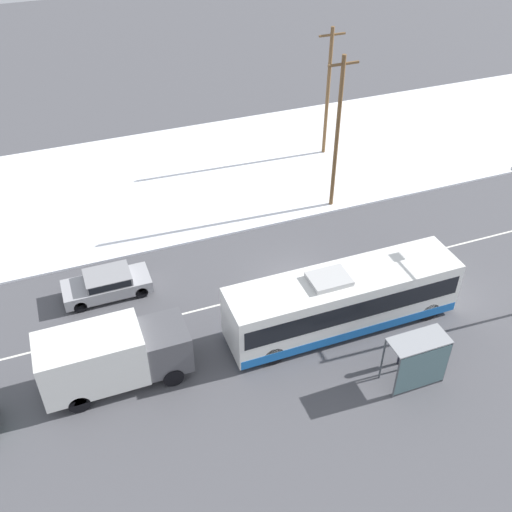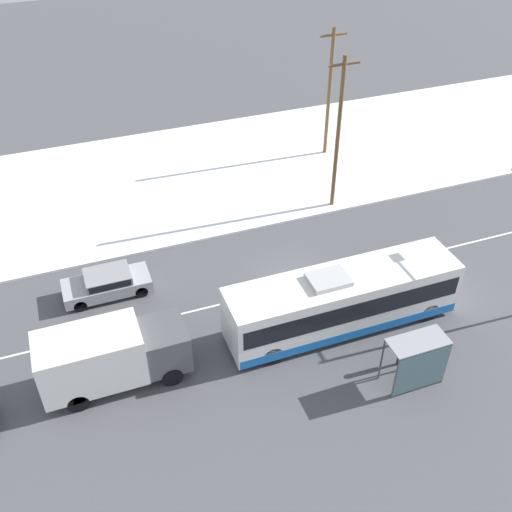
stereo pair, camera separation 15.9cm
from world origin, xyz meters
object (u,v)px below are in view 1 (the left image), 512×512
(box_truck, at_px, (111,356))
(utility_pole_roadside, at_px, (337,133))
(bus_shelter, at_px, (420,357))
(sedan_car, at_px, (107,283))
(pedestrian_at_stop, at_px, (404,346))
(city_bus, at_px, (343,300))
(utility_pole_snowlot, at_px, (328,91))

(box_truck, distance_m, utility_pole_roadside, 17.78)
(box_truck, bearing_deg, utility_pole_roadside, 31.92)
(bus_shelter, height_order, utility_pole_roadside, utility_pole_roadside)
(sedan_car, relative_size, pedestrian_at_stop, 2.46)
(city_bus, xyz_separation_m, pedestrian_at_stop, (1.40, -3.14, -0.48))
(city_bus, distance_m, pedestrian_at_stop, 3.47)
(pedestrian_at_stop, bearing_deg, sedan_car, 140.86)
(bus_shelter, distance_m, utility_pole_roadside, 14.55)
(city_bus, xyz_separation_m, box_truck, (-10.61, 0.27, 0.05))
(city_bus, distance_m, box_truck, 10.62)
(city_bus, bearing_deg, utility_pole_roadside, 66.04)
(box_truck, bearing_deg, pedestrian_at_stop, -15.87)
(utility_pole_snowlot, bearing_deg, utility_pole_roadside, -111.82)
(pedestrian_at_stop, height_order, utility_pole_snowlot, utility_pole_snowlot)
(pedestrian_at_stop, distance_m, bus_shelter, 1.38)
(bus_shelter, bearing_deg, sedan_car, 137.06)
(utility_pole_snowlot, bearing_deg, box_truck, -138.26)
(sedan_car, relative_size, utility_pole_roadside, 0.46)
(sedan_car, distance_m, pedestrian_at_stop, 14.61)
(sedan_car, height_order, utility_pole_snowlot, utility_pole_snowlot)
(box_truck, xyz_separation_m, utility_pole_roadside, (14.84, 9.25, 3.25))
(bus_shelter, bearing_deg, utility_pole_snowlot, 74.94)
(box_truck, distance_m, bus_shelter, 12.80)
(box_truck, xyz_separation_m, pedestrian_at_stop, (12.01, -3.41, -0.53))
(sedan_car, relative_size, utility_pole_snowlot, 0.49)
(box_truck, distance_m, sedan_car, 5.91)
(sedan_car, bearing_deg, city_bus, 148.55)
(box_truck, bearing_deg, sedan_car, 83.27)
(sedan_car, height_order, utility_pole_roadside, utility_pole_roadside)
(utility_pole_roadside, bearing_deg, box_truck, -148.08)
(pedestrian_at_stop, xyz_separation_m, utility_pole_roadside, (2.83, 12.66, 3.78))
(utility_pole_roadside, bearing_deg, pedestrian_at_stop, -102.61)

